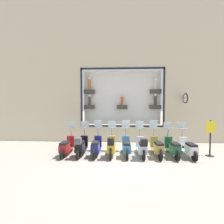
% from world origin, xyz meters
% --- Properties ---
extents(ground_plane, '(120.00, 120.00, 0.00)m').
position_xyz_m(ground_plane, '(0.00, 0.00, 0.00)').
color(ground_plane, gray).
extents(building_facade, '(1.25, 36.00, 10.21)m').
position_xyz_m(building_facade, '(3.60, -0.00, 5.21)').
color(building_facade, beige).
rests_on(building_facade, ground_plane).
extents(scooter_white_0, '(1.79, 0.61, 1.58)m').
position_xyz_m(scooter_white_0, '(0.63, -3.07, 0.42)').
color(scooter_white_0, black).
rests_on(scooter_white_0, ground_plane).
extents(scooter_green_1, '(1.80, 0.61, 1.56)m').
position_xyz_m(scooter_green_1, '(0.63, -2.34, 0.43)').
color(scooter_green_1, black).
rests_on(scooter_green_1, ground_plane).
extents(scooter_olive_2, '(1.81, 0.60, 1.67)m').
position_xyz_m(scooter_olive_2, '(0.63, -1.61, 0.44)').
color(scooter_olive_2, black).
rests_on(scooter_olive_2, ground_plane).
extents(scooter_silver_3, '(1.79, 0.60, 1.62)m').
position_xyz_m(scooter_silver_3, '(0.56, -0.87, 0.46)').
color(scooter_silver_3, black).
rests_on(scooter_silver_3, ground_plane).
extents(scooter_teal_4, '(1.80, 0.61, 1.65)m').
position_xyz_m(scooter_teal_4, '(0.63, -0.14, 0.44)').
color(scooter_teal_4, black).
rests_on(scooter_teal_4, ground_plane).
extents(scooter_yellow_5, '(1.81, 0.60, 1.60)m').
position_xyz_m(scooter_yellow_5, '(0.57, 0.59, 0.48)').
color(scooter_yellow_5, black).
rests_on(scooter_yellow_5, ground_plane).
extents(scooter_navy_6, '(1.81, 0.60, 1.65)m').
position_xyz_m(scooter_navy_6, '(0.63, 1.33, 0.44)').
color(scooter_navy_6, black).
rests_on(scooter_navy_6, ground_plane).
extents(scooter_black_7, '(1.81, 0.61, 1.59)m').
position_xyz_m(scooter_black_7, '(0.57, 2.06, 0.48)').
color(scooter_black_7, black).
rests_on(scooter_black_7, ground_plane).
extents(scooter_red_8, '(1.80, 0.61, 1.60)m').
position_xyz_m(scooter_red_8, '(0.63, 2.79, 0.43)').
color(scooter_red_8, black).
rests_on(scooter_red_8, ground_plane).
extents(shop_sign_post, '(0.36, 0.45, 1.74)m').
position_xyz_m(shop_sign_post, '(0.77, -4.16, 0.94)').
color(shop_sign_post, '#232326').
rests_on(shop_sign_post, ground_plane).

